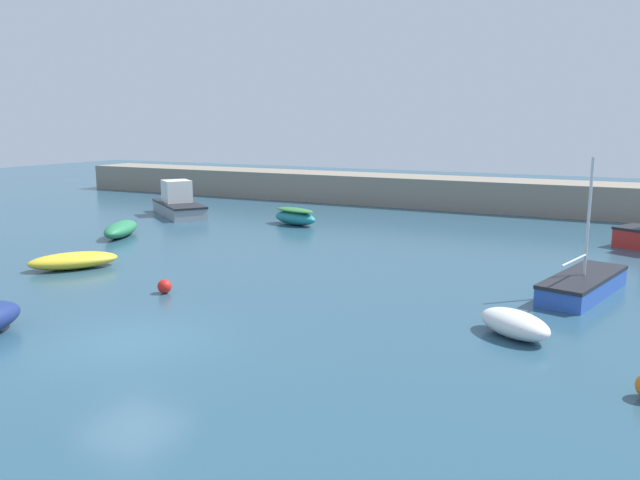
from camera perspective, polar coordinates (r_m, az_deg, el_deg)
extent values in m
cube|color=#284C60|center=(17.17, -17.04, -9.22)|extent=(120.00, 120.00, 0.20)
cube|color=gray|center=(42.91, 11.38, 4.29)|extent=(60.26, 3.93, 1.98)
ellipsoid|color=teal|center=(34.76, -2.30, 2.03)|extent=(3.16, 1.95, 0.77)
ellipsoid|color=#337238|center=(34.69, -2.30, 2.74)|extent=(2.85, 1.75, 0.24)
ellipsoid|color=yellow|center=(26.16, -21.62, -1.76)|extent=(3.11, 3.50, 0.63)
ellipsoid|color=white|center=(17.49, 17.36, -7.32)|extent=(2.48, 2.23, 0.70)
ellipsoid|color=#287A4C|center=(32.67, -17.74, 0.96)|extent=(2.52, 3.64, 0.76)
cube|color=#2D56B7|center=(22.38, 22.91, -3.94)|extent=(2.51, 4.92, 0.57)
cube|color=black|center=(22.30, 22.98, -3.08)|extent=(2.56, 5.02, 0.12)
cylinder|color=silver|center=(21.95, 23.34, 1.80)|extent=(0.09, 0.09, 3.96)
cylinder|color=silver|center=(21.14, 22.22, -1.73)|extent=(0.58, 2.11, 0.08)
cube|color=gray|center=(39.24, -12.76, 2.70)|extent=(5.59, 4.80, 0.67)
cube|color=black|center=(39.19, -12.78, 3.27)|extent=(5.70, 4.90, 0.12)
cube|color=silver|center=(39.51, -12.97, 4.29)|extent=(2.28, 2.24, 1.46)
sphere|color=red|center=(21.48, -14.03, -4.13)|extent=(0.47, 0.47, 0.47)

